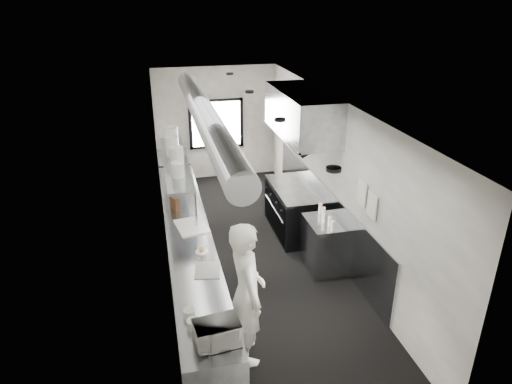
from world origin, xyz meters
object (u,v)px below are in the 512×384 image
cutting_board (192,226)px  knife_block (175,203)px  plate_stack_d (171,137)px  plate_stack_a (178,170)px  deli_tub_a (193,324)px  plate_stack_c (172,146)px  squeeze_bottle_c (324,218)px  squeeze_bottle_d (323,212)px  squeeze_bottle_b (330,221)px  microwave (217,333)px  prep_counter (190,255)px  far_work_table (174,174)px  squeeze_bottle_a (333,226)px  squeeze_bottle_e (320,208)px  small_plate (202,252)px  plate_stack_b (177,156)px  bottle_station (326,245)px  deli_tub_b (189,313)px  pass_shelf (176,162)px  line_cook (247,293)px  range (295,209)px  exhaust_hood (301,114)px

cutting_board → knife_block: (-0.21, 0.72, 0.11)m
plate_stack_d → plate_stack_a: bearing=-90.0°
deli_tub_a → plate_stack_c: 4.26m
squeeze_bottle_c → squeeze_bottle_d: size_ratio=0.89×
squeeze_bottle_b → microwave: bearing=-133.9°
prep_counter → squeeze_bottle_c: 2.29m
cutting_board → plate_stack_c: bearing=95.0°
far_work_table → plate_stack_c: (-0.08, -1.86, 1.30)m
knife_block → squeeze_bottle_b: bearing=-51.2°
far_work_table → squeeze_bottle_a: 4.82m
cutting_board → squeeze_bottle_e: bearing=-0.2°
small_plate → squeeze_bottle_b: squeeze_bottle_b is taller
knife_block → plate_stack_b: size_ratio=0.72×
bottle_station → plate_stack_b: 3.05m
plate_stack_b → squeeze_bottle_e: (2.32, -1.18, -0.74)m
microwave → squeeze_bottle_c: (2.15, 2.43, -0.06)m
squeeze_bottle_c → deli_tub_b: bearing=-141.5°
plate_stack_b → bottle_station: bearing=-32.7°
plate_stack_a → microwave: bearing=-87.9°
pass_shelf → plate_stack_d: (-0.02, 0.84, 0.24)m
pass_shelf → plate_stack_d: 0.88m
deli_tub_a → small_plate: bearing=79.7°
far_work_table → small_plate: small_plate is taller
line_cook → cutting_board: bearing=11.0°
bottle_station → squeeze_bottle_d: squeeze_bottle_d is taller
microwave → deli_tub_b: size_ratio=3.24×
line_cook → deli_tub_a: bearing=117.5°
plate_stack_d → squeeze_bottle_b: plate_stack_d is taller
plate_stack_a → squeeze_bottle_c: plate_stack_a is taller
pass_shelf → squeeze_bottle_b: 3.02m
squeeze_bottle_e → range: bearing=95.4°
deli_tub_b → small_plate: deli_tub_b is taller
range → plate_stack_a: (-2.24, -0.51, 1.23)m
prep_counter → deli_tub_a: deli_tub_a is taller
plate_stack_c → small_plate: bearing=-85.1°
small_plate → plate_stack_c: size_ratio=0.52×
deli_tub_a → cutting_board: size_ratio=0.25×
far_work_table → cutting_board: 3.60m
line_cook → bottle_station: bearing=-47.1°
plate_stack_b → line_cook: bearing=-79.9°
plate_stack_b → cutting_board: bearing=-85.1°
exhaust_hood → far_work_table: (-2.25, 2.50, -1.94)m
cutting_board → squeeze_bottle_e: (2.22, -0.01, 0.08)m
exhaust_hood → cutting_board: size_ratio=3.56×
far_work_table → range: bearing=-48.8°
cutting_board → plate_stack_d: bearing=93.3°
exhaust_hood → squeeze_bottle_b: 2.10m
squeeze_bottle_b → squeeze_bottle_d: 0.32m
small_plate → squeeze_bottle_b: (2.13, 0.36, 0.08)m
microwave → deli_tub_b: bearing=109.2°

